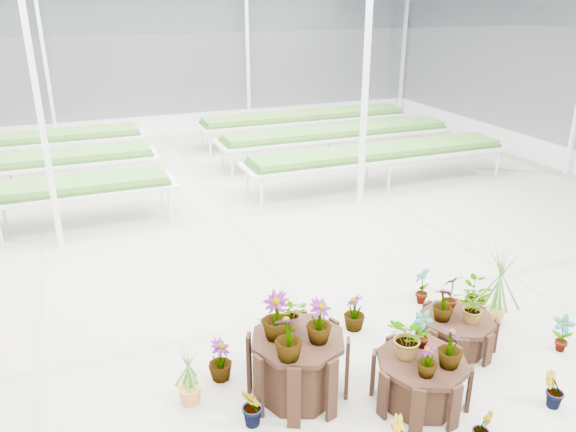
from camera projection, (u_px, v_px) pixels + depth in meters
name	position (u px, v px, depth m)	size (l,w,h in m)	color
ground_plane	(303.00, 327.00, 7.57)	(24.00, 24.00, 0.00)	gray
greenhouse_shell	(304.00, 167.00, 6.74)	(18.00, 24.00, 4.50)	white
steel_frame	(304.00, 167.00, 6.74)	(18.00, 24.00, 4.50)	silver
nursery_benches	(189.00, 160.00, 13.65)	(16.00, 7.00, 0.84)	silver
plinth_tall	(298.00, 366.00, 6.19)	(1.09, 1.09, 0.74)	black
plinth_mid	(420.00, 380.00, 6.12)	(1.03, 1.03, 0.54)	black
plinth_low	(456.00, 332.00, 7.08)	(0.96, 0.96, 0.43)	black
nursery_plants	(390.00, 326.00, 6.58)	(4.89, 2.96, 1.35)	#437729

